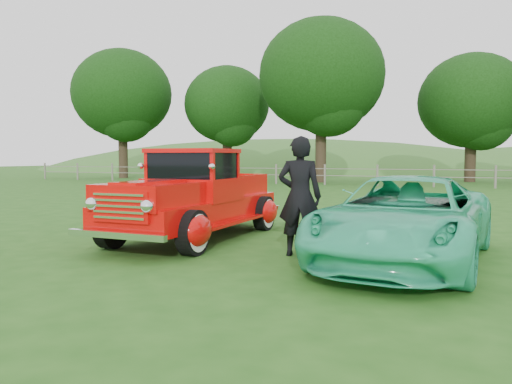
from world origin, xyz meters
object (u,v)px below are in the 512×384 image
(tree_far_west, at_px, (122,94))
(tree_near_west, at_px, (321,76))
(tree_near_east, at_px, (472,101))
(red_pickup, at_px, (195,199))
(tree_mid_west, at_px, (227,105))
(teal_sedan, at_px, (406,219))
(man, at_px, (300,196))

(tree_far_west, distance_m, tree_near_west, 16.03)
(tree_near_east, distance_m, red_pickup, 27.78)
(tree_mid_west, distance_m, tree_near_east, 17.03)
(teal_sedan, relative_size, man, 2.44)
(teal_sedan, bearing_deg, man, -169.06)
(tree_mid_west, bearing_deg, tree_near_west, -20.56)
(tree_far_west, bearing_deg, red_pickup, -51.19)
(tree_near_west, xyz_separation_m, teal_sedan, (7.22, -23.56, -6.13))
(red_pickup, bearing_deg, man, -18.83)
(tree_mid_west, xyz_separation_m, tree_near_east, (17.00, 1.00, -0.30))
(tree_mid_west, distance_m, tree_near_west, 8.63)
(red_pickup, bearing_deg, teal_sedan, -9.07)
(tree_far_west, relative_size, teal_sedan, 2.08)
(tree_mid_west, distance_m, teal_sedan, 31.00)
(tree_near_west, relative_size, tree_near_east, 1.25)
(tree_near_west, height_order, red_pickup, tree_near_west)
(tree_mid_west, relative_size, tree_near_east, 1.02)
(man, bearing_deg, red_pickup, -29.12)
(tree_mid_west, xyz_separation_m, teal_sedan, (15.22, -26.56, -4.89))
(tree_mid_west, bearing_deg, teal_sedan, -60.19)
(tree_far_west, bearing_deg, tree_near_west, -3.58)
(teal_sedan, distance_m, man, 1.70)
(tree_mid_west, height_order, man, tree_mid_west)
(tree_near_east, distance_m, teal_sedan, 28.00)
(tree_near_west, relative_size, man, 5.32)
(tree_mid_west, relative_size, teal_sedan, 1.77)
(tree_far_west, height_order, teal_sedan, tree_far_west)
(teal_sedan, bearing_deg, red_pickup, 175.75)
(red_pickup, bearing_deg, tree_mid_west, 115.00)
(tree_far_west, xyz_separation_m, teal_sedan, (23.22, -24.56, -5.82))
(tree_near_east, relative_size, teal_sedan, 1.74)
(tree_near_east, relative_size, man, 4.25)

